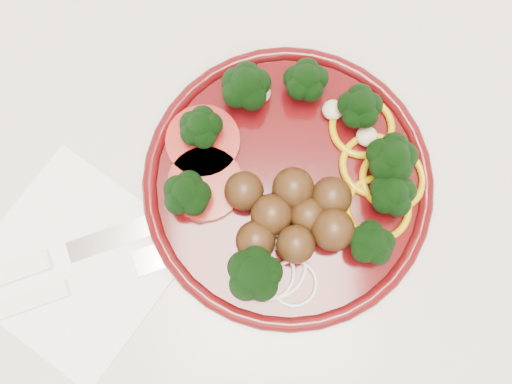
{
  "coord_description": "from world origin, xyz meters",
  "views": [
    {
      "loc": [
        0.16,
        1.57,
        1.43
      ],
      "look_at": [
        0.16,
        1.67,
        0.92
      ],
      "focal_mm": 40.0,
      "sensor_mm": 36.0,
      "label": 1
    }
  ],
  "objects_px": {
    "napkin": "(76,264)",
    "fork": "(48,295)",
    "plate": "(293,180)",
    "knife": "(43,262)"
  },
  "relations": [
    {
      "from": "napkin",
      "to": "fork",
      "type": "height_order",
      "value": "fork"
    },
    {
      "from": "plate",
      "to": "fork",
      "type": "relative_size",
      "value": 1.35
    },
    {
      "from": "knife",
      "to": "napkin",
      "type": "bearing_deg",
      "value": -22.66
    },
    {
      "from": "napkin",
      "to": "fork",
      "type": "relative_size",
      "value": 0.81
    },
    {
      "from": "plate",
      "to": "fork",
      "type": "xyz_separation_m",
      "value": [
        -0.22,
        -0.1,
        -0.01
      ]
    },
    {
      "from": "knife",
      "to": "fork",
      "type": "height_order",
      "value": "knife"
    },
    {
      "from": "napkin",
      "to": "fork",
      "type": "bearing_deg",
      "value": -127.46
    },
    {
      "from": "plate",
      "to": "napkin",
      "type": "height_order",
      "value": "plate"
    },
    {
      "from": "plate",
      "to": "napkin",
      "type": "relative_size",
      "value": 1.67
    },
    {
      "from": "napkin",
      "to": "fork",
      "type": "xyz_separation_m",
      "value": [
        -0.02,
        -0.03,
        0.01
      ]
    }
  ]
}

